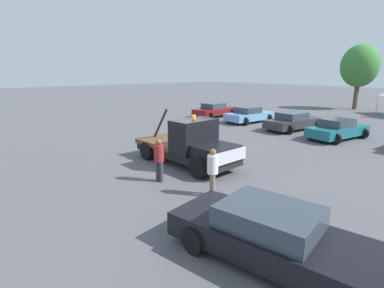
{
  "coord_description": "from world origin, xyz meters",
  "views": [
    {
      "loc": [
        10.61,
        -8.75,
        4.33
      ],
      "look_at": [
        0.5,
        0.0,
        1.05
      ],
      "focal_mm": 28.0,
      "sensor_mm": 36.0,
      "label": 1
    }
  ],
  "objects_px": {
    "tow_truck": "(190,146)",
    "parked_car_skyblue": "(249,115)",
    "foreground_car": "(276,237)",
    "person_at_hood": "(159,157)",
    "person_near_truck": "(213,169)",
    "parked_car_charcoal": "(293,121)",
    "tree_left": "(360,66)",
    "parked_car_teal": "(338,129)",
    "parked_car_maroon": "(215,110)"
  },
  "relations": [
    {
      "from": "tow_truck",
      "to": "parked_car_skyblue",
      "type": "bearing_deg",
      "value": 114.78
    },
    {
      "from": "tow_truck",
      "to": "foreground_car",
      "type": "distance_m",
      "value": 7.67
    },
    {
      "from": "tow_truck",
      "to": "person_at_hood",
      "type": "height_order",
      "value": "tow_truck"
    },
    {
      "from": "person_near_truck",
      "to": "parked_car_charcoal",
      "type": "height_order",
      "value": "person_near_truck"
    },
    {
      "from": "tow_truck",
      "to": "tree_left",
      "type": "xyz_separation_m",
      "value": [
        -3.62,
        28.16,
        3.91
      ]
    },
    {
      "from": "parked_car_teal",
      "to": "tree_left",
      "type": "distance_m",
      "value": 18.71
    },
    {
      "from": "parked_car_skyblue",
      "to": "tree_left",
      "type": "distance_m",
      "value": 17.19
    },
    {
      "from": "foreground_car",
      "to": "tree_left",
      "type": "bearing_deg",
      "value": 98.45
    },
    {
      "from": "parked_car_maroon",
      "to": "parked_car_teal",
      "type": "xyz_separation_m",
      "value": [
        12.07,
        -0.85,
        -0.0
      ]
    },
    {
      "from": "tow_truck",
      "to": "person_at_hood",
      "type": "relative_size",
      "value": 3.26
    },
    {
      "from": "person_near_truck",
      "to": "parked_car_skyblue",
      "type": "relative_size",
      "value": 0.39
    },
    {
      "from": "foreground_car",
      "to": "person_at_hood",
      "type": "height_order",
      "value": "person_at_hood"
    },
    {
      "from": "parked_car_charcoal",
      "to": "tow_truck",
      "type": "bearing_deg",
      "value": -166.98
    },
    {
      "from": "foreground_car",
      "to": "person_at_hood",
      "type": "distance_m",
      "value": 6.17
    },
    {
      "from": "tow_truck",
      "to": "parked_car_teal",
      "type": "distance_m",
      "value": 11.03
    },
    {
      "from": "foreground_car",
      "to": "parked_car_skyblue",
      "type": "xyz_separation_m",
      "value": [
        -12.76,
        14.96,
        -0.0
      ]
    },
    {
      "from": "tow_truck",
      "to": "person_at_hood",
      "type": "distance_m",
      "value": 2.47
    },
    {
      "from": "parked_car_maroon",
      "to": "tree_left",
      "type": "distance_m",
      "value": 18.17
    },
    {
      "from": "person_at_hood",
      "to": "parked_car_skyblue",
      "type": "height_order",
      "value": "person_at_hood"
    },
    {
      "from": "person_at_hood",
      "to": "tree_left",
      "type": "height_order",
      "value": "tree_left"
    },
    {
      "from": "parked_car_skyblue",
      "to": "parked_car_charcoal",
      "type": "distance_m",
      "value": 4.33
    },
    {
      "from": "person_at_hood",
      "to": "parked_car_maroon",
      "type": "distance_m",
      "value": 17.73
    },
    {
      "from": "parked_car_teal",
      "to": "person_at_hood",
      "type": "bearing_deg",
      "value": -177.07
    },
    {
      "from": "parked_car_maroon",
      "to": "parked_car_teal",
      "type": "relative_size",
      "value": 1.01
    },
    {
      "from": "parked_car_charcoal",
      "to": "parked_car_maroon",
      "type": "bearing_deg",
      "value": 93.87
    },
    {
      "from": "parked_car_skyblue",
      "to": "parked_car_maroon",
      "type": "bearing_deg",
      "value": 93.3
    },
    {
      "from": "parked_car_skyblue",
      "to": "parked_car_charcoal",
      "type": "height_order",
      "value": "same"
    },
    {
      "from": "foreground_car",
      "to": "parked_car_charcoal",
      "type": "xyz_separation_m",
      "value": [
        -8.44,
        14.77,
        -0.0
      ]
    },
    {
      "from": "foreground_car",
      "to": "parked_car_teal",
      "type": "height_order",
      "value": "same"
    },
    {
      "from": "foreground_car",
      "to": "parked_car_charcoal",
      "type": "bearing_deg",
      "value": 109.69
    },
    {
      "from": "person_at_hood",
      "to": "person_near_truck",
      "type": "bearing_deg",
      "value": 97.04
    },
    {
      "from": "tree_left",
      "to": "foreground_car",
      "type": "bearing_deg",
      "value": -71.5
    },
    {
      "from": "person_near_truck",
      "to": "tree_left",
      "type": "xyz_separation_m",
      "value": [
        -6.86,
        29.89,
        3.85
      ]
    },
    {
      "from": "tow_truck",
      "to": "tree_left",
      "type": "bearing_deg",
      "value": 95.44
    },
    {
      "from": "person_at_hood",
      "to": "tree_left",
      "type": "distance_m",
      "value": 31.05
    },
    {
      "from": "tow_truck",
      "to": "parked_car_teal",
      "type": "height_order",
      "value": "tow_truck"
    },
    {
      "from": "parked_car_charcoal",
      "to": "tree_left",
      "type": "distance_m",
      "value": 17.36
    },
    {
      "from": "tow_truck",
      "to": "parked_car_maroon",
      "type": "bearing_deg",
      "value": 128.76
    },
    {
      "from": "person_near_truck",
      "to": "person_at_hood",
      "type": "xyz_separation_m",
      "value": [
        -2.4,
        -0.6,
        0.01
      ]
    },
    {
      "from": "foreground_car",
      "to": "parked_car_teal",
      "type": "relative_size",
      "value": 1.15
    },
    {
      "from": "person_near_truck",
      "to": "tree_left",
      "type": "distance_m",
      "value": 30.91
    },
    {
      "from": "parked_car_skyblue",
      "to": "tree_left",
      "type": "relative_size",
      "value": 0.62
    },
    {
      "from": "person_at_hood",
      "to": "parked_car_teal",
      "type": "height_order",
      "value": "person_at_hood"
    },
    {
      "from": "tow_truck",
      "to": "person_near_truck",
      "type": "relative_size",
      "value": 3.29
    },
    {
      "from": "parked_car_teal",
      "to": "parked_car_skyblue",
      "type": "bearing_deg",
      "value": 92.33
    },
    {
      "from": "foreground_car",
      "to": "tow_truck",
      "type": "bearing_deg",
      "value": 144.33
    },
    {
      "from": "parked_car_maroon",
      "to": "parked_car_charcoal",
      "type": "relative_size",
      "value": 0.96
    },
    {
      "from": "person_near_truck",
      "to": "parked_car_teal",
      "type": "relative_size",
      "value": 0.37
    },
    {
      "from": "tow_truck",
      "to": "parked_car_maroon",
      "type": "xyz_separation_m",
      "value": [
        -10.03,
        11.69,
        -0.29
      ]
    },
    {
      "from": "person_at_hood",
      "to": "parked_car_maroon",
      "type": "xyz_separation_m",
      "value": [
        -10.86,
        14.01,
        -0.36
      ]
    }
  ]
}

